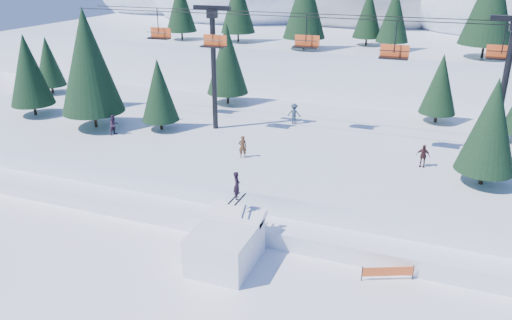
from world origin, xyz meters
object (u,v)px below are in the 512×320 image
(jump_kicker, at_px, (226,244))
(banner_near, at_px, (388,272))
(chairlift, at_px, (347,58))
(banner_far, at_px, (399,251))

(jump_kicker, xyz_separation_m, banner_near, (8.84, 1.55, -0.69))
(chairlift, height_order, banner_near, chairlift)
(jump_kicker, relative_size, banner_near, 1.94)
(jump_kicker, distance_m, banner_near, 9.00)
(banner_far, bearing_deg, chairlift, 117.14)
(chairlift, distance_m, banner_near, 17.27)
(jump_kicker, relative_size, banner_far, 1.85)
(jump_kicker, height_order, banner_far, jump_kicker)
(chairlift, relative_size, banner_near, 17.46)
(jump_kicker, bearing_deg, banner_near, 9.94)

